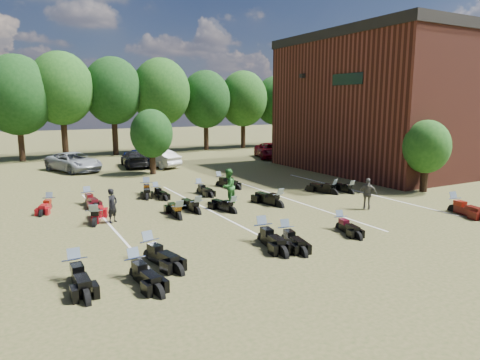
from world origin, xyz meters
TOP-DOWN VIEW (x-y plane):
  - ground at (0.00, 0.00)m, footprint 160.00×160.00m
  - car_2 at (-7.09, 19.92)m, footprint 4.33×5.95m
  - car_3 at (-2.19, 19.99)m, footprint 2.48×4.93m
  - car_4 at (-1.29, 20.39)m, footprint 3.06×4.69m
  - car_5 at (-0.56, 18.78)m, footprint 3.11×4.71m
  - car_6 at (11.26, 19.50)m, footprint 4.12×5.84m
  - car_7 at (12.93, 19.97)m, footprint 2.55×5.32m
  - person_black at (-7.76, 3.06)m, footprint 0.67×0.64m
  - person_green at (-1.53, 3.78)m, footprint 1.16×1.09m
  - person_grey at (4.15, -0.65)m, footprint 0.89×0.97m
  - motorcycle_0 at (-10.21, -2.93)m, footprint 0.81×2.41m
  - motorcycle_1 at (-7.70, -2.27)m, footprint 1.28×2.51m
  - motorcycle_2 at (-8.56, -3.61)m, footprint 1.02×2.34m
  - motorcycle_3 at (-2.53, -3.02)m, footprint 1.13×2.29m
  - motorcycle_4 at (-3.26, -2.52)m, footprint 1.11×2.55m
  - motorcycle_5 at (0.52, -2.69)m, footprint 1.06×2.09m
  - motorcycle_6 at (7.57, -3.10)m, footprint 1.29×2.56m
  - motorcycle_7 at (-8.58, 2.95)m, footprint 1.51×2.54m
  - motorcycle_8 at (-4.94, 2.15)m, footprint 0.91×2.31m
  - motorcycle_9 at (-3.80, 2.68)m, footprint 0.83×2.28m
  - motorcycle_10 at (0.46, 1.90)m, footprint 1.21×2.62m
  - motorcycle_11 at (-2.24, 1.96)m, footprint 1.16×2.27m
  - motorcycle_12 at (5.06, 2.98)m, footprint 1.43×2.42m
  - motorcycle_13 at (6.12, 2.62)m, footprint 0.77×2.07m
  - motorcycle_14 at (-8.10, 7.57)m, footprint 0.88×2.31m
  - motorcycle_15 at (-10.04, 7.27)m, footprint 1.29×2.17m
  - motorcycle_16 at (-4.26, 7.66)m, footprint 0.72×2.03m
  - motorcycle_17 at (-4.55, 8.61)m, footprint 1.39×2.51m
  - motorcycle_18 at (-1.70, 7.26)m, footprint 0.75×2.16m
  - motorcycle_19 at (0.36, 8.67)m, footprint 1.34×2.45m
  - brick_building at (22.00, 9.00)m, footprint 25.40×15.20m
  - tree_line at (-1.00, 29.00)m, footprint 56.00×6.00m
  - young_tree_near_building at (10.50, 1.00)m, footprint 2.80×2.80m
  - young_tree_midfield at (-2.00, 15.50)m, footprint 3.20×3.20m
  - parking_lines at (-3.00, 3.00)m, footprint 20.10×14.00m

SIDE VIEW (x-z plane):
  - ground at x=0.00m, z-range 0.00..0.00m
  - motorcycle_0 at x=-10.21m, z-range -0.67..0.67m
  - motorcycle_1 at x=-7.70m, z-range -0.67..0.67m
  - motorcycle_2 at x=-8.56m, z-range -0.63..0.63m
  - motorcycle_3 at x=-2.53m, z-range -0.61..0.61m
  - motorcycle_4 at x=-3.26m, z-range -0.69..0.69m
  - motorcycle_5 at x=0.52m, z-range -0.56..0.56m
  - motorcycle_6 at x=7.57m, z-range -0.68..0.68m
  - motorcycle_7 at x=-8.58m, z-range -0.68..0.68m
  - motorcycle_8 at x=-4.94m, z-range -0.63..0.63m
  - motorcycle_9 at x=-3.80m, z-range -0.63..0.63m
  - motorcycle_10 at x=0.46m, z-range -0.70..0.70m
  - motorcycle_11 at x=-2.24m, z-range -0.61..0.61m
  - motorcycle_12 at x=5.06m, z-range -0.64..0.64m
  - motorcycle_13 at x=6.12m, z-range -0.57..0.57m
  - motorcycle_14 at x=-8.10m, z-range -0.63..0.63m
  - motorcycle_15 at x=-10.04m, z-range -0.58..0.58m
  - motorcycle_16 at x=-4.26m, z-range -0.56..0.56m
  - motorcycle_17 at x=-4.55m, z-range -0.67..0.67m
  - motorcycle_18 at x=-1.70m, z-range -0.60..0.60m
  - motorcycle_19 at x=0.36m, z-range -0.65..0.65m
  - parking_lines at x=-3.00m, z-range 0.00..0.01m
  - car_3 at x=-2.19m, z-range 0.00..1.37m
  - car_5 at x=-0.56m, z-range 0.00..1.47m
  - car_6 at x=11.26m, z-range 0.00..1.48m
  - car_4 at x=-1.29m, z-range 0.00..1.48m
  - car_7 at x=12.93m, z-range 0.00..1.49m
  - car_2 at x=-7.09m, z-range 0.00..1.50m
  - person_black at x=-7.76m, z-range 0.00..1.55m
  - person_grey at x=4.15m, z-range 0.00..1.60m
  - person_green at x=-1.53m, z-range 0.00..1.90m
  - young_tree_near_building at x=10.50m, z-range 0.67..4.83m
  - young_tree_midfield at x=-2.00m, z-range 0.74..5.44m
  - brick_building at x=22.00m, z-range 0.01..10.71m
  - tree_line at x=-1.00m, z-range 1.42..11.20m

